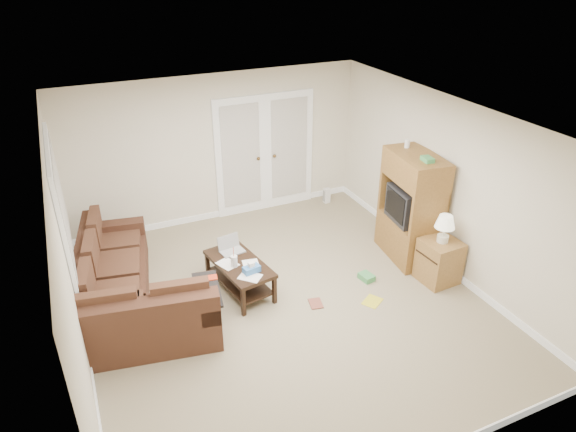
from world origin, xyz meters
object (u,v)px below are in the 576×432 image
tv_armoire (411,207)px  side_cabinet (439,258)px  coffee_table (239,274)px  sectional_sofa (127,293)px

tv_armoire → side_cabinet: (0.00, -0.74, -0.46)m
side_cabinet → tv_armoire: bearing=87.1°
coffee_table → side_cabinet: 2.81m
coffee_table → tv_armoire: bearing=-14.2°
sectional_sofa → tv_armoire: tv_armoire is taller
sectional_sofa → tv_armoire: bearing=5.9°
sectional_sofa → side_cabinet: 4.26m
sectional_sofa → coffee_table: 1.49m
coffee_table → side_cabinet: (2.64, -0.95, 0.13)m
sectional_sofa → side_cabinet: side_cabinet is taller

